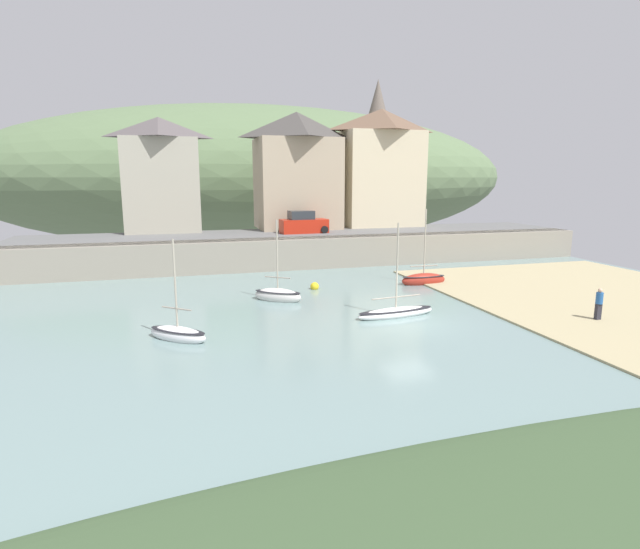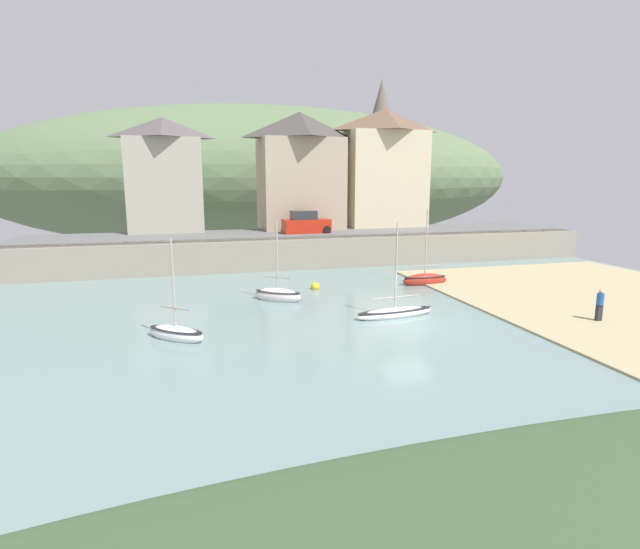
{
  "view_description": "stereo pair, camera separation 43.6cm",
  "coord_description": "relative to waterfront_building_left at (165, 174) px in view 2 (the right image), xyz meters",
  "views": [
    {
      "loc": [
        -10.85,
        -22.11,
        7.16
      ],
      "look_at": [
        -2.82,
        6.2,
        1.49
      ],
      "focal_mm": 28.26,
      "sensor_mm": 36.0,
      "label": 1
    },
    {
      "loc": [
        -10.43,
        -22.23,
        7.16
      ],
      "look_at": [
        -2.82,
        6.2,
        1.49
      ],
      "focal_mm": 28.26,
      "sensor_mm": 36.0,
      "label": 2
    }
  ],
  "objects": [
    {
      "name": "waterfront_building_right",
      "position": [
        20.84,
        0.0,
        0.71
      ],
      "size": [
        7.97,
        5.16,
        11.35
      ],
      "color": "beige",
      "rests_on": "ground"
    },
    {
      "name": "mooring_buoy",
      "position": [
        9.59,
        -16.28,
        -7.28
      ],
      "size": [
        0.57,
        0.57,
        0.57
      ],
      "color": "yellow",
      "rests_on": "ground"
    },
    {
      "name": "person_on_slipway",
      "position": [
        21.42,
        -27.46,
        -6.46
      ],
      "size": [
        0.34,
        0.34,
        1.62
      ],
      "color": "#282833",
      "rests_on": "ground"
    },
    {
      "name": "sailboat_far_left",
      "position": [
        17.18,
        -16.79,
        -7.12
      ],
      "size": [
        3.2,
        0.99,
        5.34
      ],
      "rotation": [
        0.0,
        0.0,
        -0.01
      ],
      "color": "#A02A1E",
      "rests_on": "ground"
    },
    {
      "name": "sailboat_tall_mast",
      "position": [
        11.97,
        -23.79,
        -7.22
      ],
      "size": [
        4.54,
        1.5,
        5.05
      ],
      "rotation": [
        0.0,
        0.0,
        0.12
      ],
      "color": "white",
      "rests_on": "ground"
    },
    {
      "name": "rowboat_small_beached",
      "position": [
        0.92,
        -24.7,
        -7.17
      ],
      "size": [
        2.89,
        2.64,
        4.73
      ],
      "rotation": [
        0.0,
        0.0,
        -0.7
      ],
      "color": "white",
      "rests_on": "ground"
    },
    {
      "name": "waterfront_building_left",
      "position": [
        0.0,
        0.0,
        0.0
      ],
      "size": [
        6.68,
        4.75,
        9.93
      ],
      "color": "#A39E8B",
      "rests_on": "ground"
    },
    {
      "name": "waterfront_building_centre",
      "position": [
        12.31,
        0.0,
        0.42
      ],
      "size": [
        7.82,
        6.27,
        10.77
      ],
      "color": "tan",
      "rests_on": "ground"
    },
    {
      "name": "hillside_backdrop",
      "position": [
        12.42,
        30.0,
        -0.25
      ],
      "size": [
        80.0,
        44.0,
        20.57
      ],
      "color": "#5A724C",
      "rests_on": "ground"
    },
    {
      "name": "ground",
      "position": [
        13.41,
        -34.76,
        -7.29
      ],
      "size": [
        48.0,
        41.0,
        0.61
      ],
      "color": "gray"
    },
    {
      "name": "dinghy_open_wooden",
      "position": [
        6.67,
        -18.69,
        -7.13
      ],
      "size": [
        2.99,
        2.52,
        5.0
      ],
      "rotation": [
        0.0,
        0.0,
        -0.62
      ],
      "color": "silver",
      "rests_on": "ground"
    },
    {
      "name": "church_with_spire",
      "position": [
        22.0,
        4.0,
        2.62
      ],
      "size": [
        3.0,
        3.0,
        14.84
      ],
      "color": "#9B8B6B",
      "rests_on": "ground"
    },
    {
      "name": "parked_car_near_slipway",
      "position": [
        11.78,
        -4.5,
        -4.25
      ],
      "size": [
        4.19,
        1.93,
        1.95
      ],
      "rotation": [
        0.0,
        0.0,
        0.06
      ],
      "color": "#B22312",
      "rests_on": "ground"
    },
    {
      "name": "quay_seawall",
      "position": [
        12.01,
        -7.7,
        -6.09
      ],
      "size": [
        48.0,
        9.4,
        2.4
      ],
      "color": "gray",
      "rests_on": "ground"
    }
  ]
}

